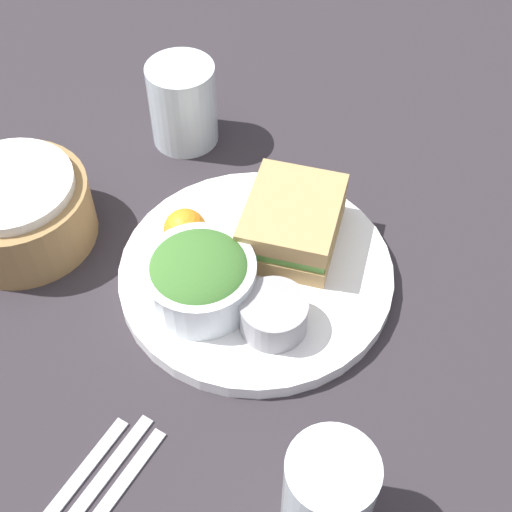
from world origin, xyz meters
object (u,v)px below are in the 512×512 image
(plate, at_px, (256,273))
(knife, at_px, (79,508))
(bread_basket, at_px, (18,210))
(sandwich, at_px, (292,222))
(drink_glass, at_px, (183,104))
(water_glass, at_px, (328,494))
(spoon, at_px, (63,497))
(salad_bowl, at_px, (200,276))
(dressing_cup, at_px, (274,315))

(plate, height_order, knife, plate)
(knife, bearing_deg, bread_basket, -129.67)
(sandwich, relative_size, bread_basket, 0.88)
(drink_glass, bearing_deg, plate, -125.75)
(plate, bearing_deg, water_glass, -134.64)
(spoon, bearing_deg, plate, 176.47)
(bread_basket, relative_size, knife, 0.82)
(water_glass, bearing_deg, spoon, 118.63)
(sandwich, bearing_deg, spoon, 176.74)
(sandwich, bearing_deg, plate, 169.51)
(drink_glass, xyz_separation_m, knife, (-0.44, -0.21, -0.05))
(salad_bowl, bearing_deg, drink_glass, 40.05)
(salad_bowl, xyz_separation_m, bread_basket, (-0.03, 0.22, -0.01))
(sandwich, bearing_deg, dressing_cup, -158.00)
(sandwich, xyz_separation_m, spoon, (-0.35, 0.02, -0.04))
(sandwich, xyz_separation_m, knife, (-0.35, 0.00, -0.04))
(bread_basket, relative_size, water_glass, 1.54)
(salad_bowl, xyz_separation_m, water_glass, (-0.13, -0.22, 0.00))
(dressing_cup, distance_m, drink_glass, 0.32)
(dressing_cup, bearing_deg, sandwich, 22.00)
(plate, xyz_separation_m, water_glass, (-0.18, -0.19, 0.04))
(knife, xyz_separation_m, spoon, (-0.00, 0.02, 0.00))
(spoon, bearing_deg, knife, 90.00)
(salad_bowl, relative_size, dressing_cup, 1.70)
(bread_basket, bearing_deg, knife, -128.00)
(sandwich, distance_m, salad_bowl, 0.12)
(bread_basket, bearing_deg, spoon, -130.07)
(plate, distance_m, spoon, 0.29)
(plate, relative_size, spoon, 1.73)
(knife, distance_m, water_glass, 0.21)
(plate, xyz_separation_m, salad_bowl, (-0.06, 0.03, 0.04))
(sandwich, height_order, bread_basket, bread_basket)
(salad_bowl, relative_size, spoon, 0.68)
(dressing_cup, bearing_deg, bread_basket, 96.70)
(dressing_cup, relative_size, spoon, 0.40)
(sandwich, bearing_deg, salad_bowl, 161.36)
(bread_basket, distance_m, knife, 0.33)
(plate, relative_size, salad_bowl, 2.54)
(salad_bowl, distance_m, spoon, 0.24)
(sandwich, bearing_deg, knife, 179.70)
(knife, height_order, spoon, same)
(salad_bowl, bearing_deg, water_glass, -120.17)
(sandwich, height_order, spoon, sandwich)
(knife, xyz_separation_m, water_glass, (0.11, -0.18, 0.05))
(plate, xyz_separation_m, dressing_cup, (-0.05, -0.05, 0.03))
(sandwich, bearing_deg, drink_glass, 67.31)
(drink_glass, bearing_deg, sandwich, -112.69)
(salad_bowl, distance_m, water_glass, 0.25)
(salad_bowl, height_order, dressing_cup, salad_bowl)
(drink_glass, bearing_deg, salad_bowl, -139.95)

